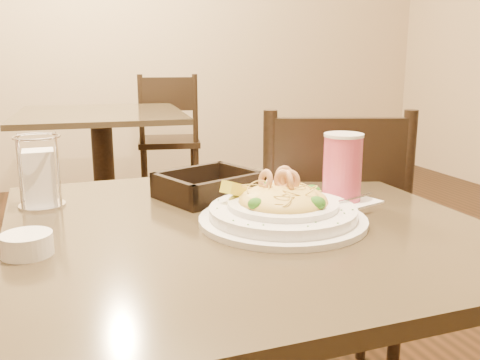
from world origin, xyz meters
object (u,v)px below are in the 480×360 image
object	(u,v)px
background_table	(103,153)
napkin_caddy	(40,176)
dining_chair_far	(169,136)
drink_glass	(342,168)
bread_basket	(208,188)
butter_ramekin	(27,244)
dining_chair_near	(326,251)
pasta_bowl	(283,208)
main_table	(243,329)
side_plate	(266,189)

from	to	relation	value
background_table	napkin_caddy	world-z (taller)	napkin_caddy
dining_chair_far	drink_glass	world-z (taller)	dining_chair_far
bread_basket	drink_glass	bearing A→B (deg)	-26.81
background_table	dining_chair_far	bearing A→B (deg)	48.57
butter_ramekin	dining_chair_far	bearing A→B (deg)	72.78
dining_chair_near	dining_chair_far	distance (m)	2.35
bread_basket	dining_chair_near	bearing A→B (deg)	21.40
dining_chair_far	pasta_bowl	xyz separation A→B (m)	(-0.39, -2.75, 0.28)
background_table	dining_chair_far	xyz separation A→B (m)	(0.51, 0.58, -0.01)
drink_glass	dining_chair_far	bearing A→B (deg)	85.78
dining_chair_near	bread_basket	distance (m)	0.52
main_table	dining_chair_far	distance (m)	2.75
dining_chair_far	drink_glass	size ratio (longest dim) A/B	5.50
dining_chair_far	napkin_caddy	bearing A→B (deg)	82.75
background_table	dining_chair_near	distance (m)	1.83
bread_basket	side_plate	world-z (taller)	bread_basket
dining_chair_near	drink_glass	distance (m)	0.46
pasta_bowl	side_plate	world-z (taller)	pasta_bowl
main_table	pasta_bowl	distance (m)	0.28
background_table	side_plate	xyz separation A→B (m)	(0.19, -1.92, 0.24)
pasta_bowl	main_table	bearing A→B (deg)	152.03
drink_glass	bread_basket	distance (m)	0.31
background_table	side_plate	size ratio (longest dim) A/B	6.51
side_plate	background_table	bearing A→B (deg)	95.77
main_table	dining_chair_near	bearing A→B (deg)	42.30
background_table	butter_ramekin	distance (m)	2.22
drink_glass	napkin_caddy	size ratio (longest dim) A/B	1.07
drink_glass	bread_basket	bearing A→B (deg)	153.19
dining_chair_far	side_plate	bearing A→B (deg)	94.11
dining_chair_near	pasta_bowl	size ratio (longest dim) A/B	2.54
drink_glass	bread_basket	size ratio (longest dim) A/B	0.66
pasta_bowl	drink_glass	world-z (taller)	drink_glass
side_plate	butter_ramekin	world-z (taller)	butter_ramekin
dining_chair_near	bread_basket	world-z (taller)	dining_chair_near
dining_chair_near	butter_ramekin	bearing A→B (deg)	46.59
dining_chair_near	napkin_caddy	world-z (taller)	dining_chair_near
pasta_bowl	dining_chair_near	bearing A→B (deg)	50.42
pasta_bowl	butter_ramekin	bearing A→B (deg)	-178.87
bread_basket	butter_ramekin	bearing A→B (deg)	-147.49
main_table	background_table	xyz separation A→B (m)	(-0.06, 2.13, 0.00)
pasta_bowl	napkin_caddy	world-z (taller)	napkin_caddy
dining_chair_far	butter_ramekin	bearing A→B (deg)	84.17
dining_chair_near	dining_chair_far	bearing A→B (deg)	-71.87
main_table	dining_chair_far	xyz separation A→B (m)	(0.46, 2.71, -0.01)
napkin_caddy	dining_chair_near	bearing A→B (deg)	8.17
butter_ramekin	dining_chair_near	bearing A→B (deg)	27.08
dining_chair_near	butter_ramekin	xyz separation A→B (m)	(-0.80, -0.41, 0.27)
dining_chair_far	drink_glass	bearing A→B (deg)	97.17
pasta_bowl	butter_ramekin	size ratio (longest dim) A/B	4.35
main_table	drink_glass	size ratio (longest dim) A/B	5.32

